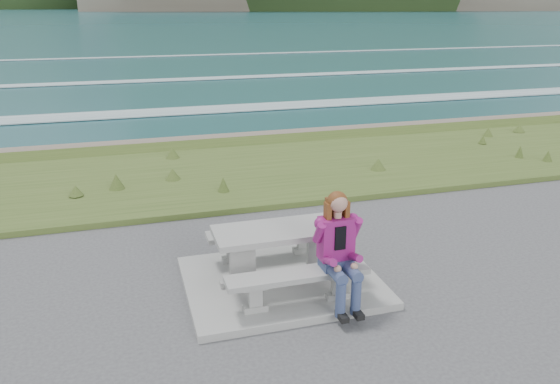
% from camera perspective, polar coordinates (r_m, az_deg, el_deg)
% --- Properties ---
extents(concrete_slab, '(2.60, 2.10, 0.10)m').
position_cam_1_polar(concrete_slab, '(7.58, 0.17, -9.36)').
color(concrete_slab, '#9A9A95').
rests_on(concrete_slab, ground).
extents(picnic_table, '(1.80, 0.75, 0.75)m').
position_cam_1_polar(picnic_table, '(7.29, 0.17, -5.00)').
color(picnic_table, '#9A9A95').
rests_on(picnic_table, concrete_slab).
extents(bench_landward, '(1.80, 0.35, 0.45)m').
position_cam_1_polar(bench_landward, '(6.80, 1.86, -9.14)').
color(bench_landward, '#9A9A95').
rests_on(bench_landward, concrete_slab).
extents(bench_seaward, '(1.80, 0.35, 0.45)m').
position_cam_1_polar(bench_seaward, '(8.00, -1.25, -4.53)').
color(bench_seaward, '#9A9A95').
rests_on(bench_seaward, concrete_slab).
extents(grass_verge, '(160.00, 4.50, 0.22)m').
position_cam_1_polar(grass_verge, '(12.10, -6.54, 1.50)').
color(grass_verge, '#3C531F').
rests_on(grass_verge, ground).
extents(shore_drop, '(160.00, 0.80, 2.20)m').
position_cam_1_polar(shore_drop, '(14.86, -8.51, 4.80)').
color(shore_drop, '#665B4C').
rests_on(shore_drop, ground).
extents(ocean, '(1600.00, 1600.00, 0.09)m').
position_cam_1_polar(ocean, '(31.98, -12.82, 9.17)').
color(ocean, '#20555D').
rests_on(ocean, ground).
extents(seated_woman, '(0.43, 0.73, 1.44)m').
position_cam_1_polar(seated_woman, '(6.76, 6.32, -7.70)').
color(seated_woman, navy).
rests_on(seated_woman, concrete_slab).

